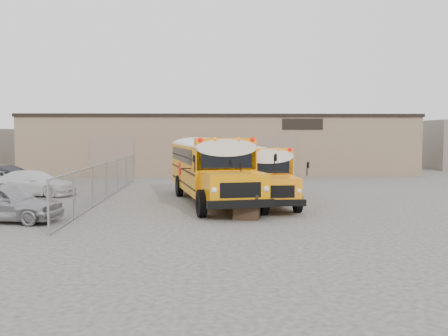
{
  "coord_description": "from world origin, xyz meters",
  "views": [
    {
      "loc": [
        -1.01,
        -21.63,
        3.23
      ],
      "look_at": [
        -0.23,
        1.7,
        1.6
      ],
      "focal_mm": 40.0,
      "sensor_mm": 36.0,
      "label": 1
    }
  ],
  "objects_px": {
    "school_bus_left": "(191,158)",
    "tarp_bundle": "(247,200)",
    "school_bus_right": "(241,162)",
    "car_white": "(35,183)",
    "car_dark": "(7,179)",
    "car_silver": "(6,203)"
  },
  "relations": [
    {
      "from": "school_bus_left",
      "to": "tarp_bundle",
      "type": "distance_m",
      "value": 11.49
    },
    {
      "from": "school_bus_left",
      "to": "car_dark",
      "type": "height_order",
      "value": "school_bus_left"
    },
    {
      "from": "tarp_bundle",
      "to": "car_dark",
      "type": "xyz_separation_m",
      "value": [
        -12.51,
        9.0,
        -0.0
      ]
    },
    {
      "from": "tarp_bundle",
      "to": "car_dark",
      "type": "bearing_deg",
      "value": 144.27
    },
    {
      "from": "tarp_bundle",
      "to": "car_dark",
      "type": "height_order",
      "value": "car_dark"
    },
    {
      "from": "car_silver",
      "to": "car_white",
      "type": "height_order",
      "value": "car_silver"
    },
    {
      "from": "tarp_bundle",
      "to": "car_white",
      "type": "height_order",
      "value": "tarp_bundle"
    },
    {
      "from": "school_bus_left",
      "to": "tarp_bundle",
      "type": "height_order",
      "value": "school_bus_left"
    },
    {
      "from": "school_bus_left",
      "to": "tarp_bundle",
      "type": "bearing_deg",
      "value": -77.4
    },
    {
      "from": "car_silver",
      "to": "car_dark",
      "type": "height_order",
      "value": "car_dark"
    },
    {
      "from": "car_white",
      "to": "tarp_bundle",
      "type": "bearing_deg",
      "value": -109.3
    },
    {
      "from": "school_bus_right",
      "to": "car_dark",
      "type": "xyz_separation_m",
      "value": [
        -12.99,
        -1.5,
        -0.79
      ]
    },
    {
      "from": "school_bus_right",
      "to": "car_silver",
      "type": "distance_m",
      "value": 14.3
    },
    {
      "from": "car_white",
      "to": "car_silver",
      "type": "bearing_deg",
      "value": -151.93
    },
    {
      "from": "school_bus_right",
      "to": "car_dark",
      "type": "height_order",
      "value": "school_bus_right"
    },
    {
      "from": "car_white",
      "to": "school_bus_right",
      "type": "bearing_deg",
      "value": -58.29
    },
    {
      "from": "school_bus_right",
      "to": "car_white",
      "type": "relative_size",
      "value": 2.05
    },
    {
      "from": "car_white",
      "to": "school_bus_left",
      "type": "bearing_deg",
      "value": -48.92
    },
    {
      "from": "car_dark",
      "to": "car_white",
      "type": "bearing_deg",
      "value": -124.87
    },
    {
      "from": "car_white",
      "to": "car_dark",
      "type": "relative_size",
      "value": 1.0
    },
    {
      "from": "car_dark",
      "to": "tarp_bundle",
      "type": "bearing_deg",
      "value": -123.37
    },
    {
      "from": "tarp_bundle",
      "to": "car_silver",
      "type": "bearing_deg",
      "value": -177.96
    }
  ]
}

